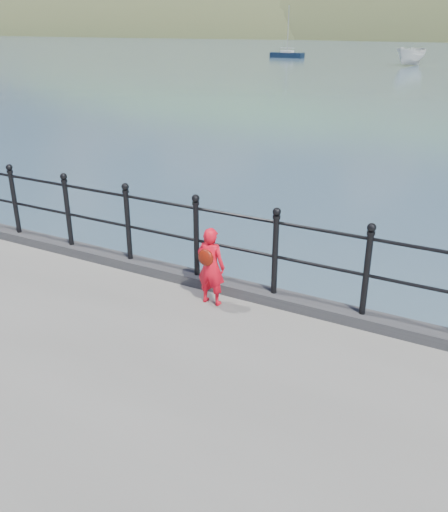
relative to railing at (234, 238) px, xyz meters
The scene contains 6 objects.
ground 1.83m from the railing, 90.00° to the left, with size 600.00×600.00×0.00m, color #2D4251.
kerb 0.75m from the railing, 140.53° to the right, with size 60.00×0.30×0.15m, color #28282B.
railing is the anchor object (origin of this frame).
child 0.52m from the railing, 107.61° to the right, with size 0.40×0.32×1.08m.
launch_white 62.49m from the railing, 98.70° to the left, with size 2.01×5.34×2.06m, color silver.
sailboat_left 74.99m from the railing, 111.81° to the left, with size 4.86×1.78×6.97m.
Camera 1 is at (3.11, -6.17, 4.48)m, focal length 38.00 mm.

